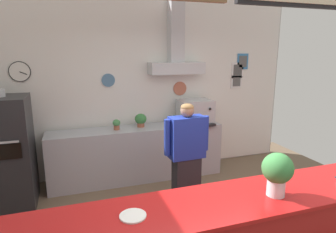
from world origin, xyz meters
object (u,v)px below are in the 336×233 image
Objects in this scene: pizza_oven at (7,153)px; potted_rosemary at (116,124)px; condiment_plate at (133,216)px; potted_basil at (141,120)px; basil_vase at (277,172)px; espresso_machine at (195,112)px; potted_thyme at (174,120)px; shop_worker at (187,158)px.

pizza_oven is 1.59m from potted_rosemary.
pizza_oven is at bearing 116.39° from condiment_plate.
pizza_oven is at bearing -170.60° from potted_basil.
condiment_plate is at bearing 177.14° from basil_vase.
espresso_machine is 2.55× the size of potted_basil.
basil_vase reaches higher than potted_thyme.
potted_thyme is at bearing -105.70° from shop_worker.
espresso_machine is 1.38m from potted_rosemary.
pizza_oven reaches higher than basil_vase.
potted_basil reaches higher than potted_thyme.
espresso_machine is at bearing -1.65° from potted_thyme.
shop_worker is 8.15× the size of condiment_plate.
potted_thyme is (0.30, 1.31, 0.19)m from shop_worker.
basil_vase is at bearing -73.97° from potted_rosemary.
potted_rosemary is at bearing -64.98° from shop_worker.
espresso_machine is at bearing 78.85° from basil_vase.
potted_thyme is (2.55, 0.27, 0.21)m from pizza_oven.
potted_basil is at bearing 75.73° from condiment_plate.
potted_thyme is (-0.38, 0.01, -0.11)m from espresso_machine.
potted_basil is (-0.96, 0.06, -0.08)m from espresso_machine.
condiment_plate is at bearing -96.32° from potted_rosemary.
pizza_oven is 4.78× the size of basil_vase.
potted_basil is at bearing -81.15° from shop_worker.
pizza_oven is at bearing -173.90° from potted_thyme.
shop_worker is 1.41m from potted_basil.
espresso_machine is at bearing 58.73° from condiment_plate.
espresso_machine is 3.40× the size of potted_rosemary.
pizza_oven reaches higher than condiment_plate.
pizza_oven is at bearing 132.74° from basil_vase.
condiment_plate is (-1.30, -2.78, 0.05)m from potted_thyme.
potted_basil is at bearing 9.40° from pizza_oven.
basil_vase is at bearing -2.86° from condiment_plate.
potted_rosemary is 0.99× the size of potted_thyme.
shop_worker is at bearing -62.38° from potted_rosemary.
potted_thyme is (0.99, -0.01, 0.00)m from potted_rosemary.
potted_thyme is 2.85m from basil_vase.
pizza_oven reaches higher than potted_basil.
espresso_machine is 0.40m from potted_thyme.
espresso_machine is 3.24m from condiment_plate.
potted_thyme is at bearing 86.44° from basil_vase.
basil_vase is (2.37, -2.56, 0.45)m from pizza_oven.
potted_rosemary is 0.75× the size of potted_basil.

